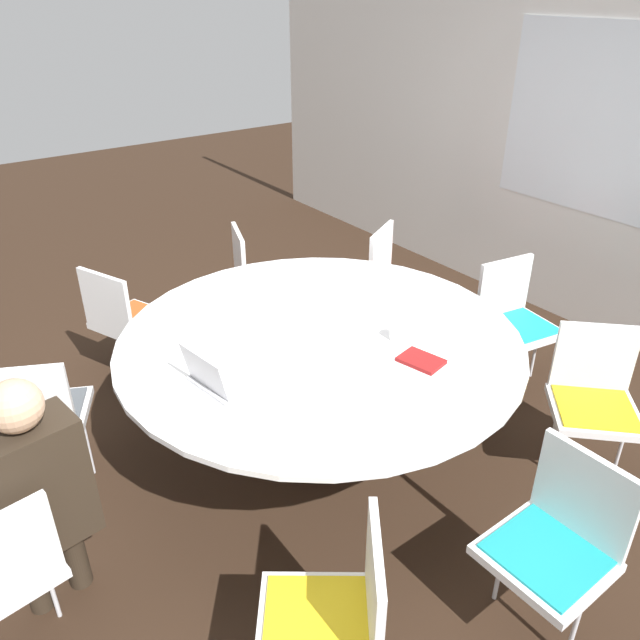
{
  "coord_description": "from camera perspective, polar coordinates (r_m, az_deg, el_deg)",
  "views": [
    {
      "loc": [
        2.3,
        -1.71,
        2.43
      ],
      "look_at": [
        0.0,
        0.0,
        0.86
      ],
      "focal_mm": 35.0,
      "sensor_mm": 36.0,
      "label": 1
    }
  ],
  "objects": [
    {
      "name": "chair_6",
      "position": [
        4.7,
        -5.75,
        4.29
      ],
      "size": [
        0.56,
        0.55,
        0.84
      ],
      "rotation": [
        0.0,
        0.0,
        12.21
      ],
      "color": "white",
      "rests_on": "ground_plane"
    },
    {
      "name": "chair_2",
      "position": [
        2.77,
        20.98,
        -18.04
      ],
      "size": [
        0.44,
        0.43,
        0.84
      ],
      "rotation": [
        0.0,
        0.0,
        9.44
      ],
      "color": "white",
      "rests_on": "ground_plane"
    },
    {
      "name": "spiral_notebook",
      "position": [
        3.14,
        9.23,
        -3.68
      ],
      "size": [
        0.24,
        0.19,
        0.02
      ],
      "color": "maroon",
      "rests_on": "conference_table"
    },
    {
      "name": "wall_back",
      "position": [
        4.99,
        25.31,
        13.62
      ],
      "size": [
        8.0,
        0.07,
        2.7
      ],
      "color": "silver",
      "rests_on": "ground_plane"
    },
    {
      "name": "chair_8",
      "position": [
        3.51,
        -24.35,
        -7.65
      ],
      "size": [
        0.57,
        0.58,
        0.84
      ],
      "rotation": [
        0.0,
        0.0,
        13.67
      ],
      "color": "white",
      "rests_on": "ground_plane"
    },
    {
      "name": "chair_4",
      "position": [
        4.28,
        17.32,
        0.46
      ],
      "size": [
        0.49,
        0.5,
        0.84
      ],
      "rotation": [
        0.0,
        0.0,
        10.83
      ],
      "color": "white",
      "rests_on": "ground_plane"
    },
    {
      "name": "conference_table",
      "position": [
        3.36,
        0.0,
        -2.66
      ],
      "size": [
        2.15,
        2.15,
        0.76
      ],
      "color": "#333333",
      "rests_on": "ground_plane"
    },
    {
      "name": "ground_plane",
      "position": [
        3.76,
        0.0,
        -11.53
      ],
      "size": [
        16.0,
        16.0,
        0.0
      ],
      "primitive_type": "plane",
      "color": "black"
    },
    {
      "name": "chair_1",
      "position": [
        2.39,
        1.49,
        -25.31
      ],
      "size": [
        0.6,
        0.6,
        0.84
      ],
      "rotation": [
        0.0,
        0.0,
        8.78
      ],
      "color": "white",
      "rests_on": "ground_plane"
    },
    {
      "name": "chair_7",
      "position": [
        4.27,
        -17.42,
        0.4
      ],
      "size": [
        0.56,
        0.55,
        0.84
      ],
      "rotation": [
        0.0,
        0.0,
        12.94
      ],
      "color": "white",
      "rests_on": "ground_plane"
    },
    {
      "name": "chair_5",
      "position": [
        4.68,
        6.97,
        4.09
      ],
      "size": [
        0.58,
        0.59,
        0.84
      ],
      "rotation": [
        0.0,
        0.0,
        11.49
      ],
      "color": "white",
      "rests_on": "ground_plane"
    },
    {
      "name": "person_0",
      "position": [
        2.74,
        -24.43,
        -13.77
      ],
      "size": [
        0.3,
        0.39,
        1.19
      ],
      "rotation": [
        0.0,
        0.0,
        7.99
      ],
      "color": "#2D2319",
      "rests_on": "ground_plane"
    },
    {
      "name": "coffee_cup",
      "position": [
        3.3,
        7.08,
        -1.1
      ],
      "size": [
        0.08,
        0.08,
        0.09
      ],
      "color": "white",
      "rests_on": "conference_table"
    },
    {
      "name": "chair_3",
      "position": [
        3.64,
        23.79,
        -6.11
      ],
      "size": [
        0.61,
        0.61,
        0.84
      ],
      "rotation": [
        0.0,
        0.0,
        10.21
      ],
      "color": "white",
      "rests_on": "ground_plane"
    },
    {
      "name": "laptop",
      "position": [
        2.93,
        -9.54,
        -5.24
      ],
      "size": [
        0.33,
        0.27,
        0.21
      ],
      "rotation": [
        0.0,
        0.0,
        3.28
      ],
      "color": "silver",
      "rests_on": "conference_table"
    }
  ]
}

